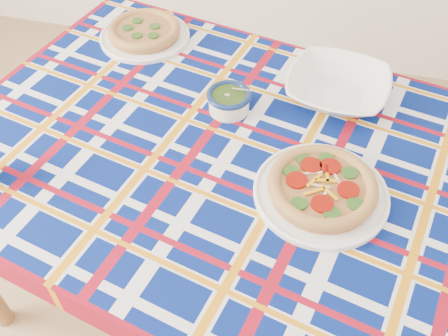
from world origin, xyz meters
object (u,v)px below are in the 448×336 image
(dining_table, at_px, (258,182))
(pesto_bowl, at_px, (229,100))
(serving_bowl, at_px, (337,88))
(main_focaccia_plate, at_px, (322,187))

(dining_table, bearing_deg, pesto_bowl, 138.06)
(pesto_bowl, relative_size, serving_bowl, 0.43)
(dining_table, relative_size, main_focaccia_plate, 5.50)
(dining_table, distance_m, main_focaccia_plate, 0.20)
(serving_bowl, bearing_deg, dining_table, -118.45)
(dining_table, xyz_separation_m, main_focaccia_plate, (0.15, -0.07, 0.10))
(main_focaccia_plate, distance_m, pesto_bowl, 0.35)
(pesto_bowl, height_order, serving_bowl, pesto_bowl)
(dining_table, xyz_separation_m, serving_bowl, (0.15, 0.28, 0.11))
(dining_table, bearing_deg, serving_bowl, 74.58)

